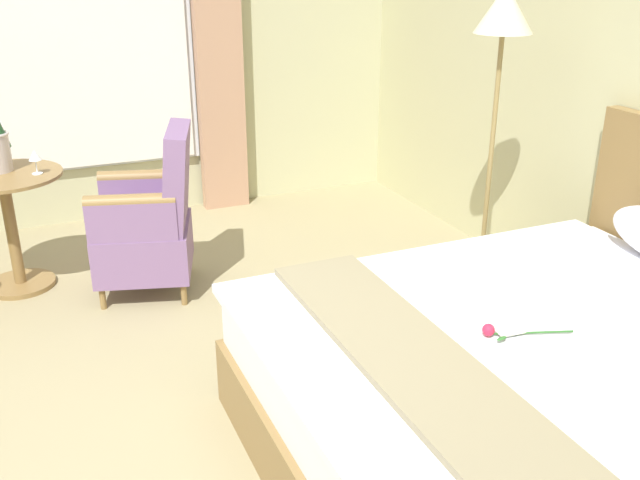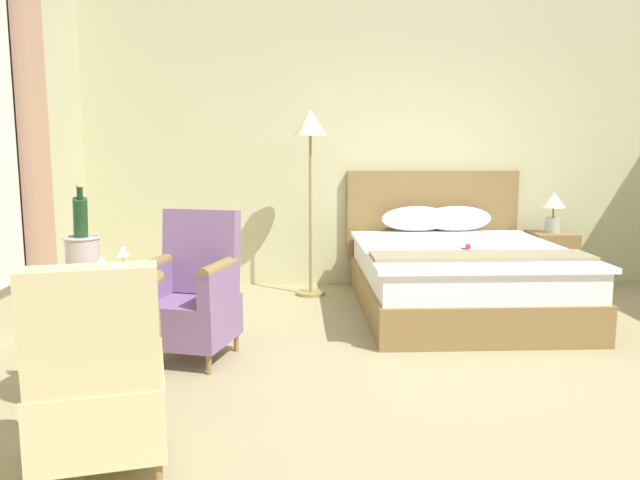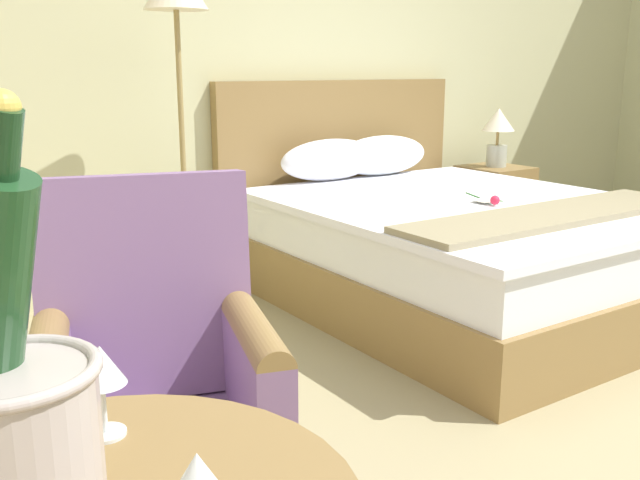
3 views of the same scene
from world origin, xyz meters
name	(u,v)px [view 2 (image 2 of 3)]	position (x,y,z in m)	size (l,w,h in m)	color
ground_plane	(482,369)	(0.00, 0.00, 0.00)	(8.19, 8.19, 0.00)	#9B9069
wall_headboard_side	(411,143)	(0.00, 2.67, 1.48)	(6.81, 0.12, 2.95)	#C2C090
bed	(457,272)	(0.22, 1.53, 0.33)	(1.78, 2.25, 1.19)	olive
nightstand	(550,261)	(1.37, 2.25, 0.29)	(0.44, 0.43, 0.58)	olive
bedside_lamp	(553,207)	(1.37, 2.25, 0.84)	(0.23, 0.23, 0.41)	#ADB3A3
floor_lamp_brass	(310,141)	(-1.06, 2.12, 1.49)	(0.31, 0.31, 1.79)	olive
side_table_round	(103,327)	(-2.29, -0.44, 0.45)	(0.68, 0.68, 0.73)	olive
champagne_bucket	(82,250)	(-2.37, -0.46, 0.89)	(0.19, 0.20, 0.52)	#B9ADA8
wine_glass_near_bucket	(101,263)	(-2.22, -0.62, 0.84)	(0.07, 0.07, 0.15)	white
wine_glass_near_edge	(123,252)	(-2.21, -0.25, 0.83)	(0.07, 0.07, 0.14)	white
armchair_by_window	(192,295)	(-1.92, 0.33, 0.43)	(0.70, 0.72, 1.01)	olive
armchair_facing_bed	(98,383)	(-2.08, -1.23, 0.43)	(0.66, 0.67, 0.98)	olive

